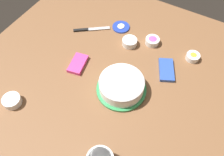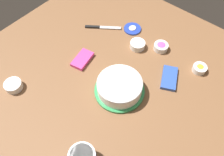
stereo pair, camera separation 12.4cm
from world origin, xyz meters
name	(u,v)px [view 1 (the left image)]	position (x,y,z in m)	size (l,w,h in m)	color
ground_plane	(107,77)	(0.00, 0.00, 0.00)	(1.54, 1.54, 0.00)	brown
frosted_cake	(122,85)	(0.03, 0.11, 0.05)	(0.27, 0.27, 0.10)	#339351
frosting_tub_lid	(121,27)	(-0.39, -0.12, 0.01)	(0.11, 0.11, 0.02)	#233DAD
spreading_knife	(88,29)	(-0.26, -0.30, 0.01)	(0.16, 0.20, 0.01)	silver
sprinkle_bowl_orange	(130,42)	(-0.28, -0.01, 0.02)	(0.09, 0.09, 0.04)	white
sprinkle_bowl_rainbow	(152,41)	(-0.36, 0.11, 0.02)	(0.09, 0.09, 0.04)	white
sprinkle_bowl_pink	(12,101)	(0.38, -0.34, 0.02)	(0.09, 0.09, 0.04)	white
sprinkle_bowl_yellow	(193,57)	(-0.36, 0.37, 0.02)	(0.08, 0.08, 0.04)	white
candy_box_lower	(78,64)	(0.01, -0.19, 0.01)	(0.14, 0.08, 0.02)	#E53D8E
candy_box_upper	(166,70)	(-0.20, 0.27, 0.01)	(0.16, 0.08, 0.02)	#2D51B2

